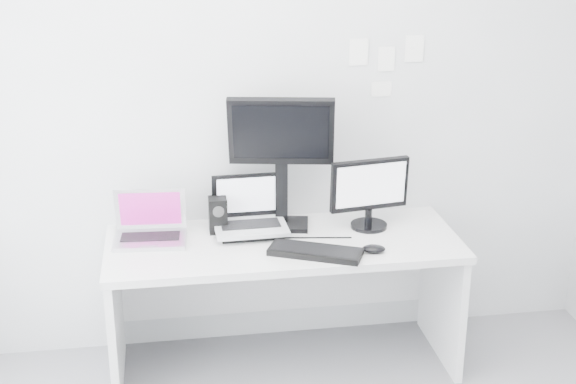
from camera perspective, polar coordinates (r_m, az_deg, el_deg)
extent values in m
plane|color=silver|center=(4.28, -1.04, 6.08)|extent=(3.60, 0.00, 3.60)
cube|color=silver|center=(4.31, -0.31, -7.89)|extent=(1.80, 0.70, 0.73)
cube|color=#B6B7BB|center=(4.14, -9.74, -1.75)|extent=(0.38, 0.30, 0.27)
cube|color=black|center=(4.23, -4.94, -1.62)|extent=(0.11, 0.11, 0.19)
cube|color=silver|center=(4.16, -2.65, -1.05)|extent=(0.38, 0.30, 0.31)
cube|color=black|center=(4.20, -0.48, 2.21)|extent=(0.57, 0.29, 0.73)
cube|color=black|center=(4.26, 5.77, -0.05)|extent=(0.45, 0.26, 0.39)
cube|color=black|center=(3.99, 1.94, -4.22)|extent=(0.48, 0.34, 0.03)
ellipsoid|color=black|center=(4.03, 6.04, -3.98)|extent=(0.13, 0.10, 0.04)
cube|color=white|center=(4.30, 4.98, 9.76)|extent=(0.10, 0.00, 0.14)
cube|color=white|center=(4.34, 6.92, 9.26)|extent=(0.09, 0.00, 0.13)
cube|color=white|center=(4.38, 8.86, 9.91)|extent=(0.10, 0.00, 0.14)
cube|color=white|center=(4.37, 6.57, 7.19)|extent=(0.11, 0.00, 0.08)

